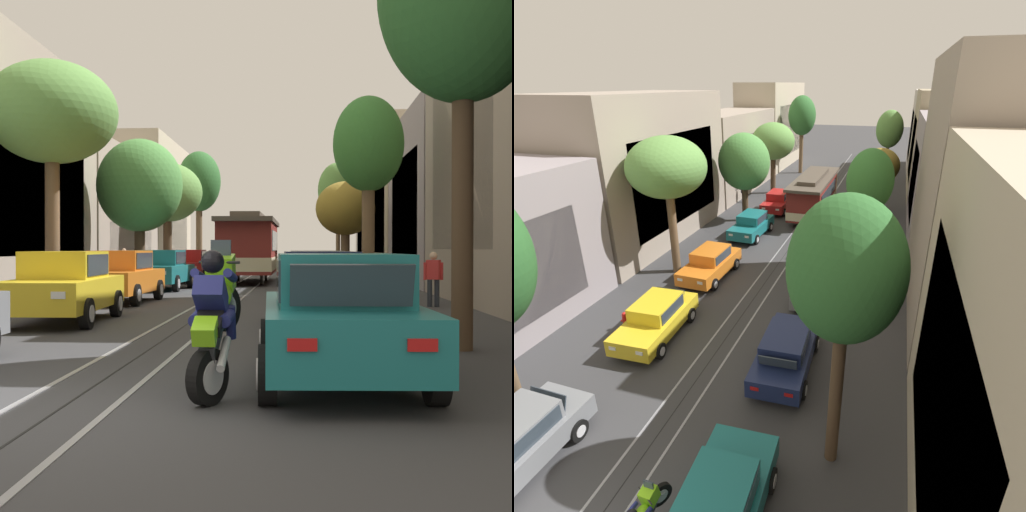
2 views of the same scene
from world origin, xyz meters
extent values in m
plane|color=#38383A|center=(0.00, 22.51, 0.00)|extent=(160.00, 160.00, 0.00)
cube|color=gray|center=(-0.53, 26.14, 0.01)|extent=(0.08, 64.28, 0.01)
cube|color=gray|center=(0.53, 26.14, 0.01)|extent=(0.08, 64.28, 0.01)
cube|color=black|center=(0.00, 26.14, 0.00)|extent=(0.03, 64.28, 0.01)
cube|color=gray|center=(-9.93, 19.11, 4.61)|extent=(5.56, 13.77, 9.21)
cube|color=#2D3842|center=(-7.17, 19.11, 4.15)|extent=(0.04, 9.85, 5.53)
cube|color=gray|center=(-9.66, 33.18, 3.64)|extent=(5.01, 13.77, 7.27)
cube|color=#2D3842|center=(-7.17, 33.18, 3.27)|extent=(0.04, 9.85, 4.36)
cube|color=#BCAD93|center=(-9.56, 47.25, 4.89)|extent=(4.83, 13.77, 9.78)
cube|color=#2D3842|center=(-7.17, 47.25, 4.40)|extent=(0.04, 9.85, 5.87)
cube|color=#2D3842|center=(7.17, 3.63, 3.87)|extent=(0.04, 7.88, 5.16)
cube|color=gray|center=(10.12, 14.89, 5.40)|extent=(5.93, 10.96, 10.81)
cube|color=#2D3842|center=(7.17, 14.89, 4.86)|extent=(0.04, 7.88, 6.48)
cube|color=gray|center=(9.83, 26.14, 3.90)|extent=(5.36, 10.96, 7.81)
cube|color=#2D3842|center=(7.17, 26.14, 3.51)|extent=(0.04, 7.88, 4.68)
cube|color=tan|center=(9.94, 37.40, 4.59)|extent=(5.59, 10.96, 9.18)
cube|color=#2D3842|center=(7.17, 37.40, 4.13)|extent=(0.04, 7.88, 5.51)
cube|color=beige|center=(9.63, 48.66, 4.52)|extent=(4.95, 10.96, 9.03)
cube|color=#2D3842|center=(7.17, 48.66, 4.07)|extent=(0.04, 7.88, 5.42)
cube|color=#2D3842|center=(-3.02, 3.39, 1.26)|extent=(1.30, 0.22, 0.45)
cube|color=#2D3842|center=(-2.29, 2.19, 1.28)|extent=(0.07, 1.81, 0.47)
cube|color=#B21414|center=(-2.44, 4.21, 0.75)|extent=(0.28, 0.05, 0.12)
cube|color=#B21414|center=(-3.56, 4.23, 0.75)|extent=(0.28, 0.05, 0.12)
cylinder|color=black|center=(-2.14, 3.37, 0.32)|extent=(0.21, 0.64, 0.64)
cylinder|color=silver|center=(-2.03, 3.37, 0.32)|extent=(0.03, 0.35, 0.35)
cylinder|color=black|center=(-3.90, 3.41, 0.32)|extent=(0.21, 0.64, 0.64)
cylinder|color=silver|center=(-4.01, 3.41, 0.32)|extent=(0.03, 0.35, 0.35)
cube|color=gold|center=(-2.81, 8.72, 0.65)|extent=(1.96, 4.37, 0.66)
cube|color=gold|center=(-2.82, 8.87, 1.28)|extent=(1.55, 2.12, 0.60)
cube|color=#2D3842|center=(-2.79, 8.04, 1.26)|extent=(1.34, 0.27, 0.47)
cube|color=#2D3842|center=(-2.86, 10.05, 1.26)|extent=(1.30, 0.25, 0.45)
cube|color=#2D3842|center=(-2.07, 8.90, 1.28)|extent=(0.10, 1.81, 0.47)
cube|color=#2D3842|center=(-3.57, 8.84, 1.28)|extent=(0.10, 1.81, 0.47)
cube|color=white|center=(-2.17, 6.59, 0.75)|extent=(0.28, 0.05, 0.14)
cube|color=#B21414|center=(-2.34, 10.90, 0.75)|extent=(0.28, 0.05, 0.12)
cube|color=white|center=(-3.29, 6.54, 0.75)|extent=(0.28, 0.05, 0.14)
cube|color=#B21414|center=(-3.45, 10.86, 0.75)|extent=(0.28, 0.05, 0.12)
cylinder|color=black|center=(-1.88, 7.42, 0.32)|extent=(0.22, 0.65, 0.64)
cylinder|color=silver|center=(-1.77, 7.43, 0.32)|extent=(0.03, 0.35, 0.35)
cylinder|color=black|center=(-3.64, 7.36, 0.32)|extent=(0.22, 0.65, 0.64)
cylinder|color=silver|center=(-3.75, 7.35, 0.32)|extent=(0.03, 0.35, 0.35)
cylinder|color=black|center=(-1.98, 10.09, 0.32)|extent=(0.22, 0.65, 0.64)
cylinder|color=silver|center=(-1.87, 10.09, 0.32)|extent=(0.03, 0.35, 0.35)
cylinder|color=black|center=(-3.74, 10.02, 0.32)|extent=(0.22, 0.65, 0.64)
cylinder|color=silver|center=(-3.85, 10.02, 0.32)|extent=(0.03, 0.35, 0.35)
cube|color=orange|center=(-3.04, 14.42, 0.65)|extent=(1.97, 4.37, 0.66)
cube|color=orange|center=(-3.04, 14.57, 1.28)|extent=(1.56, 2.12, 0.60)
cube|color=#2D3842|center=(-3.07, 13.73, 1.26)|extent=(1.34, 0.27, 0.47)
cube|color=#2D3842|center=(-2.99, 15.75, 1.26)|extent=(1.30, 0.25, 0.45)
cube|color=#2D3842|center=(-2.29, 14.54, 1.28)|extent=(0.10, 1.81, 0.47)
cube|color=#2D3842|center=(-3.78, 14.60, 1.28)|extent=(0.10, 1.81, 0.47)
cube|color=white|center=(-2.57, 12.24, 0.75)|extent=(0.28, 0.05, 0.14)
cube|color=#B21414|center=(-2.40, 16.56, 0.75)|extent=(0.28, 0.05, 0.12)
cube|color=white|center=(-3.69, 12.28, 0.75)|extent=(0.28, 0.05, 0.14)
cube|color=#B21414|center=(-3.51, 16.60, 0.75)|extent=(0.28, 0.05, 0.12)
cylinder|color=black|center=(-2.22, 13.05, 0.32)|extent=(0.23, 0.65, 0.64)
cylinder|color=silver|center=(-2.11, 13.05, 0.32)|extent=(0.03, 0.35, 0.35)
cylinder|color=black|center=(-3.97, 13.12, 0.32)|extent=(0.23, 0.65, 0.64)
cylinder|color=silver|center=(-4.08, 13.13, 0.32)|extent=(0.03, 0.35, 0.35)
cylinder|color=black|center=(-2.11, 15.72, 0.32)|extent=(0.23, 0.65, 0.64)
cylinder|color=silver|center=(-2.00, 15.71, 0.32)|extent=(0.03, 0.35, 0.35)
cylinder|color=black|center=(-3.87, 15.79, 0.32)|extent=(0.23, 0.65, 0.64)
cylinder|color=silver|center=(-3.98, 15.79, 0.32)|extent=(0.03, 0.35, 0.35)
cube|color=#196B70|center=(-3.07, 21.08, 0.65)|extent=(1.99, 4.38, 0.66)
cube|color=#196B70|center=(-3.06, 21.23, 1.28)|extent=(1.57, 2.13, 0.60)
cube|color=#2D3842|center=(-3.10, 20.40, 1.26)|extent=(1.34, 0.28, 0.47)
cube|color=#2D3842|center=(-3.01, 22.42, 1.26)|extent=(1.30, 0.26, 0.45)
cube|color=#2D3842|center=(-2.32, 21.20, 1.28)|extent=(0.11, 1.81, 0.47)
cube|color=#2D3842|center=(-3.81, 21.27, 1.28)|extent=(0.11, 1.81, 0.47)
cube|color=white|center=(-2.61, 18.90, 0.75)|extent=(0.28, 0.05, 0.14)
cube|color=#B21414|center=(-2.42, 23.22, 0.75)|extent=(0.28, 0.05, 0.12)
cube|color=white|center=(-3.72, 18.95, 0.75)|extent=(0.28, 0.05, 0.14)
cube|color=#B21414|center=(-3.53, 23.27, 0.75)|extent=(0.28, 0.05, 0.12)
cylinder|color=black|center=(-2.25, 19.71, 0.32)|extent=(0.23, 0.65, 0.64)
cylinder|color=silver|center=(-2.14, 19.71, 0.32)|extent=(0.04, 0.35, 0.35)
cylinder|color=black|center=(-4.01, 19.79, 0.32)|extent=(0.23, 0.65, 0.64)
cylinder|color=silver|center=(-4.12, 19.80, 0.32)|extent=(0.04, 0.35, 0.35)
cylinder|color=black|center=(-2.13, 22.38, 0.32)|extent=(0.23, 0.65, 0.64)
cylinder|color=silver|center=(-2.02, 22.37, 0.32)|extent=(0.04, 0.35, 0.35)
cylinder|color=black|center=(-3.89, 22.46, 0.32)|extent=(0.23, 0.65, 0.64)
cylinder|color=silver|center=(-4.00, 22.46, 0.32)|extent=(0.04, 0.35, 0.35)
cube|color=red|center=(-3.01, 27.32, 0.65)|extent=(1.86, 4.32, 0.66)
cube|color=red|center=(-3.01, 27.47, 1.28)|extent=(1.50, 2.08, 0.60)
cube|color=#2D3842|center=(-3.00, 26.63, 1.26)|extent=(1.33, 0.24, 0.47)
cube|color=#2D3842|center=(-3.03, 28.65, 1.26)|extent=(1.30, 0.21, 0.45)
cube|color=#2D3842|center=(-2.27, 27.48, 1.28)|extent=(0.05, 1.81, 0.47)
cube|color=#2D3842|center=(-3.76, 27.46, 1.28)|extent=(0.05, 1.81, 0.47)
cube|color=white|center=(-2.43, 25.17, 0.75)|extent=(0.28, 0.04, 0.14)
cube|color=#B21414|center=(-2.48, 29.49, 0.75)|extent=(0.28, 0.04, 0.12)
cube|color=white|center=(-3.54, 25.15, 0.75)|extent=(0.28, 0.04, 0.14)
cube|color=#B21414|center=(-3.60, 29.47, 0.75)|extent=(0.28, 0.04, 0.12)
cylinder|color=black|center=(-2.12, 26.00, 0.32)|extent=(0.21, 0.64, 0.64)
cylinder|color=silver|center=(-2.01, 26.00, 0.32)|extent=(0.02, 0.35, 0.35)
cylinder|color=black|center=(-3.88, 25.98, 0.32)|extent=(0.21, 0.64, 0.64)
cylinder|color=silver|center=(-3.99, 25.98, 0.32)|extent=(0.02, 0.35, 0.35)
cylinder|color=black|center=(-2.15, 28.67, 0.32)|extent=(0.21, 0.64, 0.64)
cylinder|color=silver|center=(-2.04, 28.67, 0.32)|extent=(0.02, 0.35, 0.35)
cylinder|color=black|center=(-3.91, 28.64, 0.32)|extent=(0.21, 0.64, 0.64)
cylinder|color=silver|center=(-4.02, 28.64, 0.32)|extent=(0.02, 0.35, 0.35)
cube|color=#196B70|center=(2.94, 1.99, 1.28)|extent=(1.57, 2.13, 0.60)
cube|color=#2D3842|center=(2.90, 2.83, 1.26)|extent=(1.34, 0.28, 0.47)
cube|color=#2D3842|center=(2.20, 1.96, 1.28)|extent=(0.11, 1.81, 0.47)
cube|color=#2D3842|center=(3.69, 2.03, 1.28)|extent=(0.11, 1.81, 0.47)
cube|color=white|center=(2.28, 4.28, 0.75)|extent=(0.28, 0.05, 0.14)
cube|color=white|center=(3.39, 4.33, 0.75)|extent=(0.28, 0.05, 0.14)
cylinder|color=black|center=(1.99, 3.43, 0.32)|extent=(0.23, 0.65, 0.64)
cylinder|color=silver|center=(1.88, 3.43, 0.32)|extent=(0.04, 0.35, 0.35)
cylinder|color=black|center=(3.75, 3.52, 0.32)|extent=(0.23, 0.65, 0.64)
cylinder|color=silver|center=(3.86, 3.52, 0.32)|extent=(0.04, 0.35, 0.35)
cube|color=#19234C|center=(2.87, 8.28, 0.65)|extent=(1.98, 4.37, 0.66)
cube|color=#19234C|center=(2.87, 8.13, 1.28)|extent=(1.56, 2.12, 0.60)
cube|color=#2D3842|center=(2.84, 8.97, 1.26)|extent=(1.34, 0.28, 0.47)
cube|color=#2D3842|center=(2.92, 6.95, 1.26)|extent=(1.30, 0.25, 0.45)
cube|color=#2D3842|center=(2.12, 8.10, 1.28)|extent=(0.11, 1.81, 0.47)
cube|color=#2D3842|center=(3.62, 8.16, 1.28)|extent=(0.11, 1.81, 0.47)
cube|color=white|center=(2.22, 10.42, 0.75)|extent=(0.28, 0.05, 0.14)
cube|color=#B21414|center=(2.40, 6.10, 0.75)|extent=(0.28, 0.05, 0.12)
cube|color=white|center=(3.33, 10.46, 0.75)|extent=(0.28, 0.05, 0.14)
cube|color=#B21414|center=(3.51, 6.15, 0.75)|extent=(0.28, 0.05, 0.12)
cylinder|color=black|center=(1.93, 9.58, 0.32)|extent=(0.23, 0.65, 0.64)
cylinder|color=silver|center=(1.82, 9.57, 0.32)|extent=(0.03, 0.35, 0.35)
cylinder|color=black|center=(3.69, 9.65, 0.32)|extent=(0.23, 0.65, 0.64)
cylinder|color=silver|center=(3.80, 9.66, 0.32)|extent=(0.03, 0.35, 0.35)
cylinder|color=black|center=(2.04, 6.91, 0.32)|extent=(0.23, 0.65, 0.64)
cylinder|color=silver|center=(1.93, 6.91, 0.32)|extent=(0.03, 0.35, 0.35)
cylinder|color=black|center=(3.80, 6.99, 0.32)|extent=(0.23, 0.65, 0.64)
cylinder|color=silver|center=(3.91, 6.99, 0.32)|extent=(0.03, 0.35, 0.35)
cube|color=slate|center=(2.91, 13.93, 0.65)|extent=(1.88, 4.33, 0.66)
cube|color=slate|center=(2.91, 13.78, 1.28)|extent=(1.52, 2.09, 0.60)
cube|color=#2D3842|center=(2.89, 14.62, 1.26)|extent=(1.34, 0.25, 0.47)
cube|color=#2D3842|center=(2.93, 12.60, 1.26)|extent=(1.30, 0.22, 0.45)
cube|color=#2D3842|center=(2.16, 13.77, 1.28)|extent=(0.07, 1.81, 0.47)
cube|color=#2D3842|center=(3.66, 13.80, 1.28)|extent=(0.07, 1.81, 0.47)
cube|color=white|center=(2.31, 16.08, 0.75)|extent=(0.28, 0.05, 0.14)
cube|color=#B21414|center=(2.39, 11.76, 0.75)|extent=(0.28, 0.05, 0.12)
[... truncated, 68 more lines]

